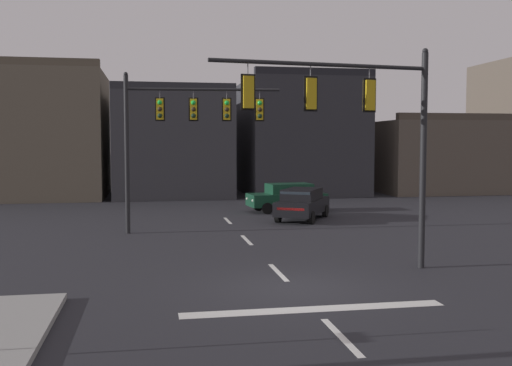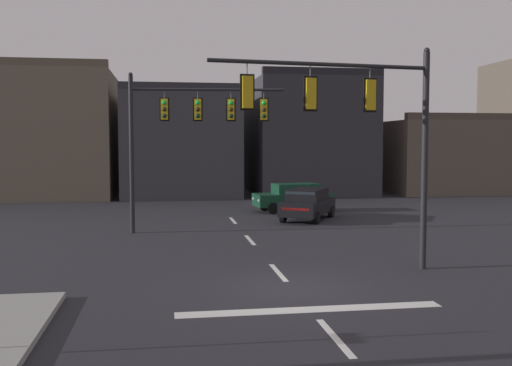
% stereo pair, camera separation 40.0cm
% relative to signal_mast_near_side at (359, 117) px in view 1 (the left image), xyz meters
% --- Properties ---
extents(ground_plane, '(400.00, 400.00, 0.00)m').
position_rel_signal_mast_near_side_xyz_m(ground_plane, '(-2.39, -1.61, -4.71)').
color(ground_plane, '#232328').
extents(stop_bar_paint, '(6.40, 0.50, 0.01)m').
position_rel_signal_mast_near_side_xyz_m(stop_bar_paint, '(-2.39, -3.61, -4.70)').
color(stop_bar_paint, silver).
rests_on(stop_bar_paint, ground).
extents(lane_centreline, '(0.16, 26.40, 0.01)m').
position_rel_signal_mast_near_side_xyz_m(lane_centreline, '(-2.39, 0.39, -4.70)').
color(lane_centreline, silver).
rests_on(lane_centreline, ground).
extents(signal_mast_near_side, '(6.88, 0.92, 6.86)m').
position_rel_signal_mast_near_side_xyz_m(signal_mast_near_side, '(0.00, 0.00, 0.00)').
color(signal_mast_near_side, black).
rests_on(signal_mast_near_side, ground).
extents(signal_mast_far_side, '(6.70, 0.88, 6.97)m').
position_rel_signal_mast_near_side_xyz_m(signal_mast_far_side, '(-4.93, 8.83, 0.11)').
color(signal_mast_far_side, black).
rests_on(signal_mast_far_side, ground).
extents(car_lot_nearside, '(4.60, 2.31, 1.61)m').
position_rel_signal_mast_near_side_xyz_m(car_lot_nearside, '(1.49, 15.69, -3.85)').
color(car_lot_nearside, '#143D28').
rests_on(car_lot_nearside, ground).
extents(car_lot_middle, '(3.77, 4.71, 1.61)m').
position_rel_signal_mast_near_side_xyz_m(car_lot_middle, '(1.42, 12.05, -3.85)').
color(car_lot_middle, black).
rests_on(car_lot_middle, ground).
extents(building_row, '(55.74, 12.66, 11.44)m').
position_rel_signal_mast_near_side_xyz_m(building_row, '(7.13, 28.42, -0.38)').
color(building_row, '#665B4C').
rests_on(building_row, ground).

